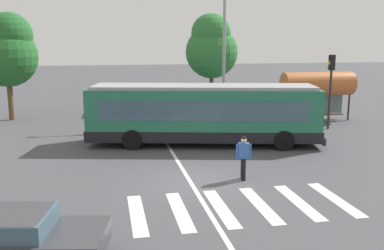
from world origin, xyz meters
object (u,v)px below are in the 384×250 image
(parked_car_blue, at_px, (187,102))
(parked_car_teal, at_px, (222,100))
(background_tree_right, at_px, (211,47))
(city_transit_bus, at_px, (204,114))
(traffic_light_far_corner, at_px, (331,79))
(bus_stop_shelter, at_px, (318,85))
(pedestrian_crossing_street, at_px, (244,155))
(parked_car_white, at_px, (150,102))
(twin_arm_street_lamp, at_px, (224,30))
(background_tree_left, at_px, (8,51))
(parked_car_red, at_px, (113,104))
(foreground_sedan, at_px, (8,237))

(parked_car_blue, distance_m, parked_car_teal, 2.77)
(parked_car_blue, distance_m, background_tree_right, 6.85)
(city_transit_bus, bearing_deg, traffic_light_far_corner, 16.11)
(traffic_light_far_corner, distance_m, background_tree_right, 13.35)
(traffic_light_far_corner, bearing_deg, bus_stop_shelter, 79.64)
(city_transit_bus, bearing_deg, parked_car_blue, 84.10)
(pedestrian_crossing_street, distance_m, parked_car_teal, 16.74)
(pedestrian_crossing_street, xyz_separation_m, parked_car_white, (-1.84, 16.44, -0.20))
(pedestrian_crossing_street, distance_m, twin_arm_street_lamp, 13.97)
(bus_stop_shelter, height_order, background_tree_left, background_tree_left)
(pedestrian_crossing_street, bearing_deg, parked_car_red, 105.69)
(parked_car_blue, distance_m, bus_stop_shelter, 9.56)
(pedestrian_crossing_street, relative_size, foreground_sedan, 0.36)
(parked_car_red, xyz_separation_m, twin_arm_street_lamp, (7.31, -3.53, 5.16))
(foreground_sedan, height_order, traffic_light_far_corner, traffic_light_far_corner)
(pedestrian_crossing_street, distance_m, foreground_sedan, 9.06)
(parked_car_teal, xyz_separation_m, twin_arm_street_lamp, (-0.87, -3.58, 5.16))
(parked_car_white, distance_m, traffic_light_far_corner, 13.03)
(parked_car_blue, xyz_separation_m, background_tree_left, (-12.09, -0.90, 3.84))
(parked_car_teal, bearing_deg, foreground_sedan, -117.19)
(city_transit_bus, height_order, parked_car_red, city_transit_bus)
(parked_car_red, distance_m, twin_arm_street_lamp, 9.62)
(pedestrian_crossing_street, distance_m, background_tree_left, 19.30)
(foreground_sedan, height_order, twin_arm_street_lamp, twin_arm_street_lamp)
(foreground_sedan, relative_size, parked_car_blue, 1.06)
(parked_car_red, bearing_deg, parked_car_blue, -1.57)
(city_transit_bus, xyz_separation_m, background_tree_right, (4.10, 14.95, 3.14))
(parked_car_blue, height_order, traffic_light_far_corner, traffic_light_far_corner)
(pedestrian_crossing_street, xyz_separation_m, background_tree_left, (-11.25, 15.26, 3.64))
(city_transit_bus, relative_size, bus_stop_shelter, 2.52)
(city_transit_bus, distance_m, parked_car_blue, 10.35)
(parked_car_teal, relative_size, bus_stop_shelter, 0.96)
(background_tree_left, xyz_separation_m, background_tree_right, (15.12, 5.59, 0.12))
(parked_car_blue, height_order, background_tree_left, background_tree_left)
(parked_car_red, relative_size, parked_car_blue, 1.00)
(city_transit_bus, bearing_deg, parked_car_white, 98.74)
(parked_car_teal, distance_m, traffic_light_far_corner, 9.48)
(city_transit_bus, xyz_separation_m, background_tree_left, (-11.03, 9.37, 3.02))
(parked_car_white, xyz_separation_m, parked_car_teal, (5.44, -0.09, 0.00))
(foreground_sedan, relative_size, parked_car_white, 1.05)
(parked_car_teal, relative_size, twin_arm_street_lamp, 0.47)
(parked_car_red, height_order, twin_arm_street_lamp, twin_arm_street_lamp)
(background_tree_left, relative_size, background_tree_right, 0.94)
(traffic_light_far_corner, bearing_deg, parked_car_blue, 132.56)
(foreground_sedan, bearing_deg, city_transit_bus, 56.81)
(parked_car_teal, height_order, traffic_light_far_corner, traffic_light_far_corner)
(traffic_light_far_corner, height_order, background_tree_left, background_tree_left)
(pedestrian_crossing_street, xyz_separation_m, foreground_sedan, (-7.45, -5.16, -0.20))
(traffic_light_far_corner, relative_size, bus_stop_shelter, 0.93)
(background_tree_right, bearing_deg, traffic_light_far_corner, -71.54)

